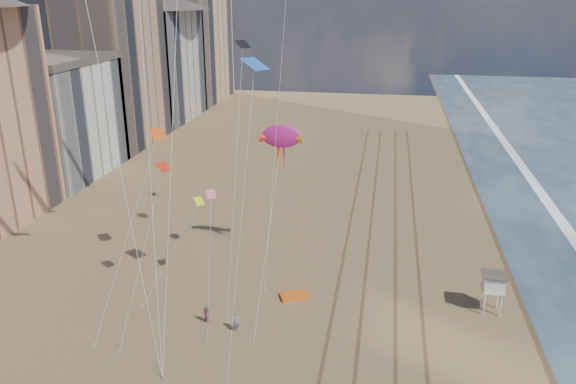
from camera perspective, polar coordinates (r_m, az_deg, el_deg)
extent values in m
plane|color=#42301E|center=(65.39, 24.14, -5.04)|extent=(260.00, 260.00, 0.00)
cube|color=brown|center=(54.36, 5.32, -8.31)|extent=(0.28, 120.00, 0.01)
cube|color=brown|center=(54.25, 7.87, -8.48)|extent=(0.28, 120.00, 0.01)
cube|color=brown|center=(54.26, 10.85, -8.66)|extent=(0.28, 120.00, 0.01)
cube|color=brown|center=(54.37, 13.19, -8.78)|extent=(0.28, 120.00, 0.01)
cube|color=silver|center=(87.83, -22.84, 6.74)|extent=(14.00, 18.00, 16.00)
cube|color=#473D38|center=(86.53, -23.60, 12.21)|extent=(14.28, 18.36, 1.00)
cube|color=tan|center=(102.69, -18.39, 12.38)|extent=(16.00, 20.00, 28.00)
cube|color=#BCB2A3|center=(120.70, -13.54, 12.36)|extent=(15.00, 22.00, 22.00)
cube|color=tan|center=(141.00, -10.20, 14.42)|extent=(16.00, 24.00, 26.00)
cylinder|color=white|center=(50.20, 19.30, -10.74)|extent=(0.13, 0.13, 1.95)
cylinder|color=white|center=(50.44, 20.78, -10.78)|extent=(0.13, 0.13, 1.95)
cylinder|color=white|center=(51.31, 19.10, -10.02)|extent=(0.13, 0.13, 1.95)
cylinder|color=white|center=(51.55, 20.54, -10.06)|extent=(0.13, 0.13, 1.95)
cube|color=white|center=(50.33, 20.08, -9.27)|extent=(1.73, 1.73, 0.13)
cube|color=white|center=(50.03, 20.17, -8.62)|extent=(1.62, 1.62, 1.19)
cube|color=#473D38|center=(49.72, 20.26, -7.91)|extent=(1.95, 1.95, 0.11)
cube|color=#E55C13|center=(50.35, 0.60, -10.51)|extent=(2.76, 2.31, 0.27)
ellipsoid|color=#B01B79|center=(52.15, -0.70, 5.69)|extent=(4.07, 0.76, 2.42)
cone|color=red|center=(52.48, -2.27, 5.57)|extent=(1.09, 0.91, 0.91)
cone|color=orange|center=(51.95, 0.88, 5.43)|extent=(1.09, 0.91, 0.91)
cylinder|color=silver|center=(47.86, -1.97, -4.36)|extent=(0.03, 0.03, 18.40)
imported|color=slate|center=(45.71, -5.28, -13.02)|extent=(0.72, 0.70, 1.67)
imported|color=#994E5A|center=(46.97, -8.29, -12.30)|extent=(0.91, 0.84, 1.50)
plane|color=yellow|center=(57.46, -9.03, -0.93)|extent=(1.48, 1.49, 0.61)
plane|color=#FD6281|center=(47.53, -7.83, -0.21)|extent=(1.30, 1.24, 0.53)
plane|color=blue|center=(39.35, -3.39, 12.87)|extent=(2.34, 2.39, 0.71)
plane|color=#DB5212|center=(50.26, -13.05, 5.80)|extent=(2.10, 2.07, 0.76)
plane|color=red|center=(44.98, -12.55, 2.51)|extent=(1.59, 1.62, 0.50)
plane|color=black|center=(49.41, -4.61, 14.75)|extent=(1.74, 1.73, 0.58)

